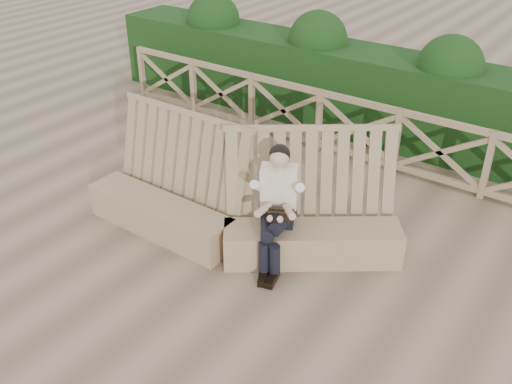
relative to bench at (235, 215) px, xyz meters
The scene contains 5 objects.
ground 0.62m from the bench, 68.42° to the right, with size 60.00×60.00×0.00m, color brown.
bench is the anchor object (origin of this frame).
woman 0.77m from the bench, ahead, with size 0.68×1.00×1.55m.
guardrail 3.08m from the bench, 86.82° to the left, with size 10.10×0.09×1.10m.
hedge 4.29m from the bench, 87.71° to the left, with size 12.00×1.20×1.50m, color black.
Camera 1 is at (3.72, -4.50, 4.45)m, focal length 40.00 mm.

